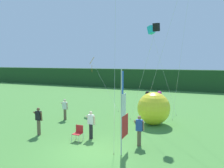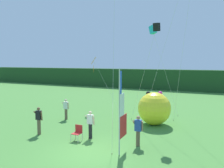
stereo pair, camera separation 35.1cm
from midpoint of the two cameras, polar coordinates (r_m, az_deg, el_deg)
The scene contains 12 objects.
ground_plane at distance 11.82m, azimuth -6.31°, elevation -17.11°, with size 120.00×120.00×0.00m, color #478438.
distant_treeline at distance 37.53m, azimuth 14.57°, elevation 1.08°, with size 80.00×2.40×3.30m, color #1E421E.
banner_flag at distance 11.14m, azimuth 2.03°, elevation -7.54°, with size 0.06×1.03×4.23m.
person_near_banner at distance 13.51m, azimuth -6.18°, elevation -10.16°, with size 0.55×0.48×1.67m.
person_mid_field at distance 14.84m, azimuth -18.97°, elevation -8.82°, with size 0.55×0.48×1.74m.
person_far_left at distance 12.41m, azimuth 6.19°, elevation -11.60°, with size 0.55×0.48×1.67m.
person_far_right at distance 18.05m, azimuth -12.54°, elevation -6.24°, with size 0.55×0.48×1.65m.
inflatable_balloon at distance 16.56m, azimuth 10.05°, elevation -6.14°, with size 2.38×2.38×2.43m.
folding_chair at distance 13.38m, azimuth -9.41°, elevation -12.04°, with size 0.51×0.51×0.89m.
kite_black_box_4 at distance 15.38m, azimuth 10.57°, elevation 13.89°, with size 2.51×1.86×7.14m.
kite_orange_diamond_5 at distance 21.02m, azimuth -5.38°, elevation 5.37°, with size 3.01×0.71×5.04m.
kite_cyan_box_6 at distance 20.73m, azimuth 9.54°, elevation 13.48°, with size 2.90×1.14×7.83m.
Camera 1 is at (5.18, -9.56, 4.59)m, focal length 35.61 mm.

